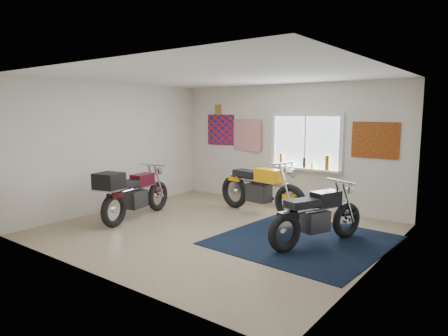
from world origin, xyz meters
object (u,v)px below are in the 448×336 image
Objects in this scene: black_chrome_bike at (317,218)px; maroon_tourer at (132,193)px; navy_rug at (303,240)px; yellow_triumph at (260,190)px.

black_chrome_bike is 0.92× the size of maroon_tourer.
black_chrome_bike is at bearing -88.25° from maroon_tourer.
black_chrome_bike is (0.25, -0.05, 0.43)m from navy_rug.
yellow_triumph is at bearing -53.16° from maroon_tourer.
maroon_tourer is (-1.72, -1.93, 0.04)m from yellow_triumph.
yellow_triumph is at bearing 144.62° from navy_rug.
maroon_tourer is at bearing -122.78° from yellow_triumph.
navy_rug is 1.40× the size of black_chrome_bike.
navy_rug is at bearing -26.48° from yellow_triumph.
black_chrome_bike is at bearing -23.65° from yellow_triumph.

